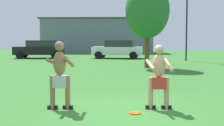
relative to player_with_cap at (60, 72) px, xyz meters
The scene contains 9 objects.
ground_plane 2.02m from the player_with_cap, ahead, with size 80.00×80.00×0.00m, color #38752D.
player_with_cap is the anchor object (origin of this frame).
player_in_red 2.53m from the player_with_cap, ahead, with size 0.68×0.58×1.65m.
frisbee 2.17m from the player_with_cap, 12.14° to the right, with size 0.29×0.29×0.03m, color orange.
car_white_near_post 20.05m from the player_with_cap, 87.59° to the left, with size 4.48×2.44×1.58m.
car_black_mid_lot 20.91m from the player_with_cap, 106.95° to the left, with size 4.42×2.28×1.58m.
lamp_post 18.60m from the player_with_cap, 70.03° to the left, with size 0.60×0.24×5.43m.
outbuilding_behind_lot 30.61m from the player_with_cap, 93.54° to the left, with size 13.43×4.84×4.13m.
tree_behind_players 12.01m from the player_with_cap, 75.80° to the left, with size 2.65×2.65×5.14m.
Camera 1 is at (-0.04, -7.87, 1.83)m, focal length 51.31 mm.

